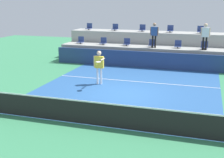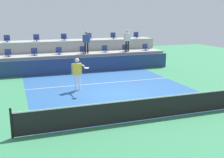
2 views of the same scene
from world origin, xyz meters
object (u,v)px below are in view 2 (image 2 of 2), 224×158
object	(u,v)px
stadium_chair_lower_far_left	(8,53)
tennis_ball	(79,71)
stadium_chair_lower_left	(34,52)
stadium_chair_upper_right	(113,36)
stadium_chair_lower_mid_left	(59,51)
tennis_player	(77,71)
spectator_leaning_on_rail	(86,40)
spectator_in_grey	(127,38)
stadium_chair_upper_far_left	(7,39)
stadium_chair_upper_mid_right	(89,37)
stadium_chair_upper_mid_left	(64,38)
stadium_chair_upper_far_right	(136,36)
stadium_chair_lower_mid_right	(105,49)
stadium_chair_lower_right	(125,48)
stadium_chair_lower_far_right	(145,48)
stadium_chair_upper_left	(36,38)
stadium_chair_lower_center	(83,50)

from	to	relation	value
stadium_chair_lower_far_left	tennis_ball	xyz separation A→B (m)	(3.58, -6.32, -0.31)
stadium_chair_lower_left	stadium_chair_upper_right	size ratio (longest dim) A/B	1.00
stadium_chair_lower_mid_left	tennis_player	distance (m)	5.96
spectator_leaning_on_rail	spectator_in_grey	size ratio (longest dim) A/B	0.98
stadium_chair_lower_mid_left	stadium_chair_upper_far_left	xyz separation A→B (m)	(-3.56, 1.80, 0.85)
stadium_chair_upper_far_left	spectator_leaning_on_rail	size ratio (longest dim) A/B	0.31
stadium_chair_lower_mid_left	stadium_chair_upper_mid_right	bearing A→B (deg)	32.72
stadium_chair_upper_mid_left	stadium_chair_upper_mid_right	size ratio (longest dim) A/B	1.00
stadium_chair_upper_far_right	tennis_ball	size ratio (longest dim) A/B	7.65
stadium_chair_lower_mid_right	spectator_in_grey	xyz separation A→B (m)	(1.72, -0.38, 0.82)
stadium_chair_upper_right	stadium_chair_upper_mid_left	bearing A→B (deg)	180.00
stadium_chair_lower_right	spectator_in_grey	bearing A→B (deg)	-89.60
stadium_chair_lower_far_right	stadium_chair_upper_far_right	distance (m)	1.99
stadium_chair_lower_far_left	spectator_leaning_on_rail	xyz separation A→B (m)	(5.54, -0.38, 0.79)
stadium_chair_lower_far_left	stadium_chair_upper_left	size ratio (longest dim) A/B	1.00
stadium_chair_lower_center	spectator_leaning_on_rail	distance (m)	0.90
spectator_leaning_on_rail	tennis_ball	size ratio (longest dim) A/B	24.61
stadium_chair_lower_right	stadium_chair_upper_left	world-z (taller)	stadium_chair_upper_left
stadium_chair_lower_mid_right	tennis_ball	bearing A→B (deg)	-119.24
stadium_chair_lower_mid_right	spectator_leaning_on_rail	world-z (taller)	spectator_leaning_on_rail
stadium_chair_upper_right	stadium_chair_upper_far_left	bearing A→B (deg)	180.00
stadium_chair_upper_far_right	stadium_chair_lower_center	bearing A→B (deg)	-161.07
stadium_chair_lower_far_right	tennis_ball	size ratio (longest dim) A/B	7.65
stadium_chair_lower_mid_left	stadium_chair_lower_center	bearing A→B (deg)	0.00
stadium_chair_upper_far_left	stadium_chair_upper_right	distance (m)	8.49
stadium_chair_lower_far_right	stadium_chair_upper_mid_left	world-z (taller)	stadium_chair_upper_mid_left
stadium_chair_lower_right	tennis_ball	bearing A→B (deg)	-129.74
stadium_chair_lower_mid_left	stadium_chair_lower_right	distance (m)	5.29
stadium_chair_lower_mid_right	stadium_chair_upper_right	size ratio (longest dim) A/B	1.00
stadium_chair_lower_far_left	spectator_in_grey	world-z (taller)	spectator_in_grey
stadium_chair_upper_mid_left	stadium_chair_upper_right	distance (m)	4.20
spectator_in_grey	stadium_chair_upper_far_right	bearing A→B (deg)	51.00
stadium_chair_upper_mid_left	stadium_chair_upper_right	world-z (taller)	same
stadium_chair_lower_mid_right	tennis_player	world-z (taller)	tennis_player
stadium_chair_lower_mid_right	spectator_in_grey	size ratio (longest dim) A/B	0.30
stadium_chair_lower_mid_right	stadium_chair_lower_right	distance (m)	1.71
stadium_chair_lower_right	tennis_ball	size ratio (longest dim) A/B	7.65
stadium_chair_lower_far_right	stadium_chair_upper_mid_right	distance (m)	4.72
stadium_chair_lower_center	tennis_player	world-z (taller)	tennis_player
stadium_chair_lower_center	stadium_chair_upper_mid_right	bearing A→B (deg)	61.21
stadium_chair_lower_mid_right	tennis_player	xyz separation A→B (m)	(-3.52, -5.95, -0.34)
stadium_chair_upper_mid_right	stadium_chair_upper_right	bearing A→B (deg)	0.00
stadium_chair_lower_center	spectator_in_grey	xyz separation A→B (m)	(3.48, -0.38, 0.82)
stadium_chair_upper_mid_right	spectator_in_grey	bearing A→B (deg)	-41.25
stadium_chair_lower_left	stadium_chair_upper_right	xyz separation A→B (m)	(6.68, 1.80, 0.85)
stadium_chair_lower_left	stadium_chair_upper_mid_right	bearing A→B (deg)	21.53
stadium_chair_lower_mid_left	spectator_in_grey	size ratio (longest dim) A/B	0.30
stadium_chair_lower_center	stadium_chair_upper_far_left	world-z (taller)	stadium_chair_upper_far_left
stadium_chair_lower_left	stadium_chair_lower_far_left	bearing A→B (deg)	180.00
stadium_chair_lower_mid_right	stadium_chair_lower_left	bearing A→B (deg)	180.00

